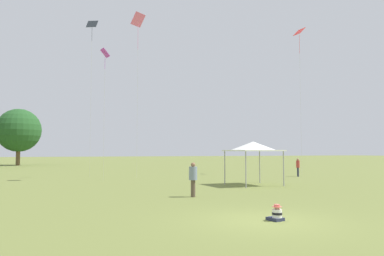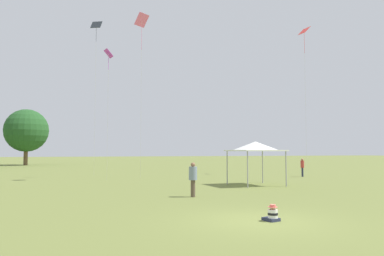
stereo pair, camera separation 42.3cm
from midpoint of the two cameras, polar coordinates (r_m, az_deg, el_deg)
ground_plane at (r=12.37m, az=9.93°, el=-13.76°), size 300.00×300.00×0.00m
seated_toddler at (r=12.41m, az=11.78°, el=-12.71°), size 0.48×0.55×0.53m
person_standing_0 at (r=18.23m, az=-0.51°, el=-7.42°), size 0.56×0.56×1.66m
person_standing_1 at (r=33.99m, az=15.49°, el=-5.54°), size 0.37×0.37×1.58m
canopy_tent at (r=24.74m, az=8.81°, el=-2.82°), size 3.15×3.15×2.84m
kite_0 at (r=35.64m, az=-15.34°, el=14.14°), size 1.08×0.92×13.94m
kite_1 at (r=33.63m, az=-8.59°, el=15.36°), size 1.35×1.22×13.99m
kite_2 at (r=30.23m, az=-13.51°, el=10.26°), size 0.70×0.88×10.11m
kite_3 at (r=39.69m, az=15.74°, el=13.20°), size 0.86×1.10×14.47m
distant_tree_0 at (r=64.77m, az=-25.07°, el=-0.33°), size 6.76×6.76×8.88m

